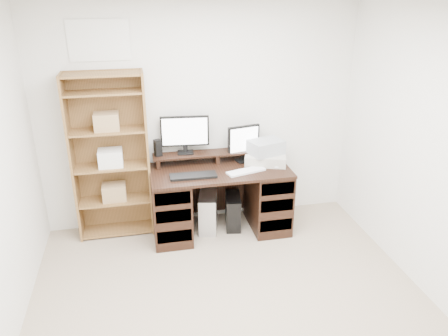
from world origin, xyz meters
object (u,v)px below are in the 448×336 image
object	(u,v)px
printer	(265,158)
bookshelf	(111,155)
tower_silver	(208,211)
tower_black	(233,211)
desk	(220,199)
monitor_wide	(185,133)
monitor_small	(244,142)

from	to	relation	value
printer	bookshelf	distance (m)	1.68
tower_silver	tower_black	xyz separation A→B (m)	(0.29, -0.01, -0.03)
desk	tower_black	bearing A→B (deg)	17.66
tower_black	bookshelf	xyz separation A→B (m)	(-1.30, 0.16, 0.73)
printer	monitor_wide	bearing A→B (deg)	-174.13
desk	monitor_small	xyz separation A→B (m)	(0.31, 0.18, 0.58)
monitor_wide	bookshelf	world-z (taller)	bookshelf
monitor_small	printer	size ratio (longest dim) A/B	0.92
tower_black	bookshelf	world-z (taller)	bookshelf
monitor_wide	monitor_small	distance (m)	0.66
tower_black	bookshelf	distance (m)	1.50
monitor_small	printer	xyz separation A→B (m)	(0.22, -0.12, -0.17)
tower_silver	monitor_wide	bearing A→B (deg)	149.80
tower_silver	tower_black	distance (m)	0.29
desk	printer	bearing A→B (deg)	7.10
tower_silver	bookshelf	bearing A→B (deg)	-176.07
desk	printer	size ratio (longest dim) A/B	3.39
printer	bookshelf	xyz separation A→B (m)	(-1.67, 0.15, 0.11)
tower_silver	bookshelf	world-z (taller)	bookshelf
desk	tower_silver	xyz separation A→B (m)	(-0.13, 0.06, -0.17)
tower_silver	bookshelf	xyz separation A→B (m)	(-1.01, 0.15, 0.70)
monitor_small	printer	distance (m)	0.30
monitor_small	tower_silver	world-z (taller)	monitor_small
bookshelf	desk	bearing A→B (deg)	-10.58
monitor_wide	tower_black	size ratio (longest dim) A/B	1.32
desk	tower_silver	bearing A→B (deg)	153.73
desk	monitor_small	world-z (taller)	monitor_small
monitor_wide	tower_black	xyz separation A→B (m)	(0.50, -0.20, -0.91)
monitor_wide	tower_black	distance (m)	1.06
desk	bookshelf	size ratio (longest dim) A/B	0.83
tower_black	bookshelf	bearing A→B (deg)	-177.56
tower_silver	bookshelf	size ratio (longest dim) A/B	0.24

